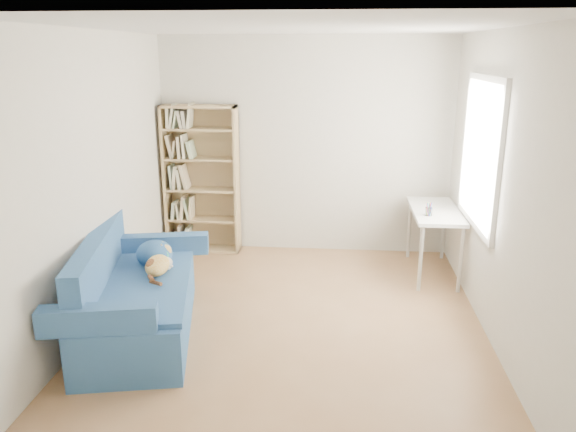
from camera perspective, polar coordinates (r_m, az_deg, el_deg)
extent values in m
plane|color=olive|center=(5.33, 0.30, -10.54)|extent=(4.00, 4.00, 0.00)
cube|color=silver|center=(6.83, 1.76, 7.04)|extent=(3.50, 0.04, 2.60)
cube|color=silver|center=(2.98, -2.96, -5.66)|extent=(3.50, 0.04, 2.60)
cube|color=silver|center=(5.31, -18.87, 3.42)|extent=(0.04, 4.00, 2.60)
cube|color=silver|center=(5.04, 20.58, 2.58)|extent=(0.04, 4.00, 2.60)
cube|color=white|center=(4.75, 0.35, 18.65)|extent=(3.50, 4.00, 0.04)
cube|color=white|center=(5.57, 19.19, 6.06)|extent=(0.01, 1.20, 1.30)
cube|color=navy|center=(5.18, -14.80, -9.21)|extent=(1.19, 1.93, 0.45)
cube|color=navy|center=(5.13, -18.80, -4.39)|extent=(0.52, 1.80, 0.44)
cube|color=navy|center=(5.77, -12.33, -2.82)|extent=(0.86, 0.33, 0.20)
cube|color=navy|center=(4.36, -18.74, -9.89)|extent=(0.86, 0.33, 0.20)
cube|color=navy|center=(5.07, -14.78, -6.72)|extent=(1.15, 1.79, 0.05)
ellipsoid|color=#2B578D|center=(5.45, -13.41, -3.74)|extent=(0.33, 0.37, 0.25)
ellipsoid|color=#AD6C13|center=(5.17, -13.13, -4.91)|extent=(0.26, 0.41, 0.15)
ellipsoid|color=silver|center=(5.26, -12.18, -4.69)|extent=(0.14, 0.18, 0.10)
ellipsoid|color=#3D2010|center=(5.13, -13.60, -4.69)|extent=(0.15, 0.21, 0.07)
sphere|color=#AD6C13|center=(5.40, -12.08, -3.51)|extent=(0.14, 0.14, 0.14)
cone|color=#AD6C13|center=(5.41, -12.21, -2.76)|extent=(0.06, 0.06, 0.07)
cone|color=#AD6C13|center=(5.35, -12.41, -2.98)|extent=(0.06, 0.06, 0.07)
cylinder|color=#29D163|center=(5.34, -12.33, -3.94)|extent=(0.11, 0.05, 0.11)
cylinder|color=#3D2010|center=(5.00, -14.07, -6.13)|extent=(0.10, 0.15, 0.05)
cube|color=tan|center=(7.06, -12.21, 3.68)|extent=(0.03, 0.28, 1.80)
cube|color=tan|center=(6.85, -5.22, 3.61)|extent=(0.03, 0.28, 1.80)
cube|color=tan|center=(6.80, -9.10, 10.95)|extent=(0.90, 0.28, 0.03)
cube|color=tan|center=(7.19, -8.46, -3.25)|extent=(0.90, 0.28, 0.03)
cube|color=tan|center=(7.06, -8.52, 3.89)|extent=(0.90, 0.02, 1.80)
cube|color=white|center=(6.35, 14.75, 0.49)|extent=(0.50, 1.10, 0.04)
cylinder|color=silver|center=(6.96, 15.53, -1.39)|extent=(0.04, 0.04, 0.71)
cylinder|color=silver|center=(6.03, 17.13, -4.30)|extent=(0.04, 0.04, 0.71)
cylinder|color=silver|center=(6.90, 12.22, -1.32)|extent=(0.04, 0.04, 0.71)
cylinder|color=silver|center=(5.96, 13.32, -4.25)|extent=(0.04, 0.04, 0.71)
cylinder|color=white|center=(6.08, 14.09, 0.45)|extent=(0.08, 0.08, 0.09)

